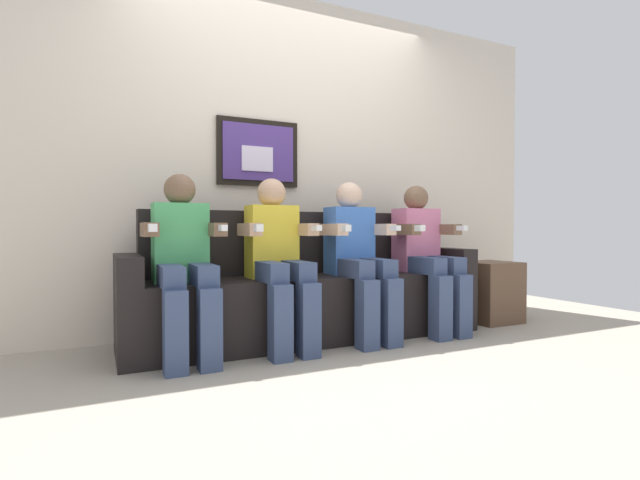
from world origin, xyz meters
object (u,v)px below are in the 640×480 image
Objects in this scene: person_leftmost at (184,257)px; person_left_center at (278,255)px; couch at (309,294)px; person_rightmost at (426,251)px; side_table_right at (490,292)px; person_right_center at (358,253)px.

person_left_center is at bearing 0.00° from person_leftmost.
couch is 2.27× the size of person_rightmost.
person_rightmost is at bearing -175.12° from side_table_right.
couch is 0.45m from person_right_center.
person_rightmost is (1.78, 0.00, 0.00)m from person_leftmost.
person_right_center reaches higher than couch.
couch reaches higher than side_table_right.
side_table_right is at bearing 4.88° from person_rightmost.
person_left_center is 1.19m from person_rightmost.
person_right_center is at bearing 0.00° from person_leftmost.
person_leftmost reaches higher than couch.
person_leftmost is 1.00× the size of person_rightmost.
person_left_center reaches higher than couch.
person_left_center is (0.59, 0.00, 0.00)m from person_leftmost.
person_leftmost is at bearing 180.00° from person_left_center.
couch is 2.27× the size of person_leftmost.
side_table_right is at bearing 2.68° from person_right_center.
person_rightmost reaches higher than side_table_right.
couch is 2.27× the size of person_right_center.
side_table_right is (0.72, 0.06, -0.36)m from person_rightmost.
couch is at bearing 29.68° from person_left_center.
person_right_center is 2.22× the size of side_table_right.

